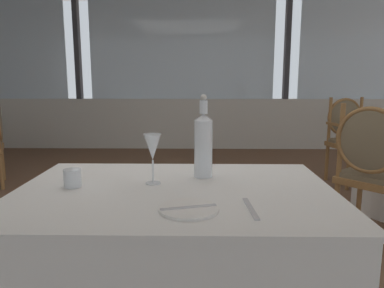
% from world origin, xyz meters
% --- Properties ---
extents(ground_plane, '(14.35, 14.35, 0.00)m').
position_xyz_m(ground_plane, '(0.00, 0.00, 0.00)').
color(ground_plane, brown).
extents(window_wall_far, '(11.04, 0.14, 2.88)m').
position_xyz_m(window_wall_far, '(-0.00, 3.54, 1.15)').
color(window_wall_far, beige).
rests_on(window_wall_far, ground_plane).
extents(foreground_table, '(1.29, 0.89, 0.73)m').
position_xyz_m(foreground_table, '(0.18, -1.21, 0.37)').
color(foreground_table, white).
rests_on(foreground_table, ground_plane).
extents(side_plate, '(0.21, 0.21, 0.01)m').
position_xyz_m(side_plate, '(0.24, -1.45, 0.74)').
color(side_plate, white).
rests_on(side_plate, foreground_table).
extents(butter_knife, '(0.19, 0.07, 0.00)m').
position_xyz_m(butter_knife, '(0.24, -1.45, 0.74)').
color(butter_knife, silver).
rests_on(butter_knife, foreground_table).
extents(dinner_fork, '(0.03, 0.21, 0.00)m').
position_xyz_m(dinner_fork, '(0.45, -1.43, 0.73)').
color(dinner_fork, silver).
rests_on(dinner_fork, foreground_table).
extents(water_bottle, '(0.08, 0.08, 0.37)m').
position_xyz_m(water_bottle, '(0.30, -1.02, 0.89)').
color(water_bottle, white).
rests_on(water_bottle, foreground_table).
extents(wine_glass, '(0.07, 0.07, 0.21)m').
position_xyz_m(wine_glass, '(0.08, -1.13, 0.89)').
color(wine_glass, white).
rests_on(wine_glass, foreground_table).
extents(water_tumbler, '(0.07, 0.07, 0.07)m').
position_xyz_m(water_tumbler, '(-0.25, -1.18, 0.77)').
color(water_tumbler, white).
rests_on(water_tumbler, foreground_table).
extents(dining_chair_0_1, '(0.60, 0.55, 0.97)m').
position_xyz_m(dining_chair_0_1, '(2.01, 1.48, 0.57)').
color(dining_chair_0_1, olive).
rests_on(dining_chair_0_1, ground_plane).
extents(dining_chair_0_2, '(0.66, 0.66, 1.01)m').
position_xyz_m(dining_chair_0_2, '(1.52, -0.11, 0.58)').
color(dining_chair_0_2, olive).
rests_on(dining_chair_0_2, ground_plane).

